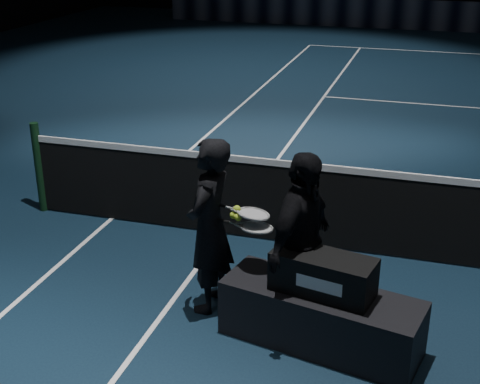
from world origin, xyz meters
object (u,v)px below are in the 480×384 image
Objects in this scene: racket_lower at (257,228)px; player_b at (301,245)px; racket_upper at (253,214)px; player_bench at (321,318)px; player_a at (210,226)px; racket_bag at (323,274)px; tennis_balls at (236,214)px.

player_b is at bearing -0.00° from racket_lower.
player_bench is at bearing -18.40° from racket_upper.
player_a reaches higher than racket_lower.
player_a is 0.46m from racket_lower.
racket_bag is (0.00, 0.00, 0.41)m from player_bench.
player_bench is 0.41m from racket_bag.
player_a is (-1.06, 0.29, 0.56)m from player_bench.
racket_lower is (-0.62, 0.23, 0.63)m from player_bench.
player_a is at bearing 176.46° from player_bench.
racket_bag is at bearing 79.45° from player_a.
racket_lower is (0.45, -0.06, 0.08)m from player_a.
racket_bag is at bearing -17.95° from tennis_balls.
player_b is at bearing -9.08° from racket_upper.
tennis_balls reaches higher than racket_lower.
player_a is (-1.06, 0.29, 0.15)m from racket_bag.
racket_lower is at bearing 86.65° from player_a.
racket_upper is (0.40, -0.02, 0.18)m from player_a.
racket_bag is 0.79m from racket_upper.
player_bench is 1.12m from tennis_balls.
player_a is 2.37× the size of racket_lower.
racket_bag is 1.11m from player_a.
racket_upper reaches higher than racket_lower.
racket_lower is at bearing 171.55° from player_bench.
player_bench is at bearing 79.45° from player_a.
player_a is at bearing 180.00° from racket_lower.
player_bench is at bearing -112.27° from player_b.
player_a reaches higher than player_bench.
racket_bag is 0.51× the size of player_b.
player_a and player_b have the same top height.
racket_upper reaches higher than player_bench.
racket_bag is 1.21× the size of racket_upper.
racket_lower reaches higher than racket_bag.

